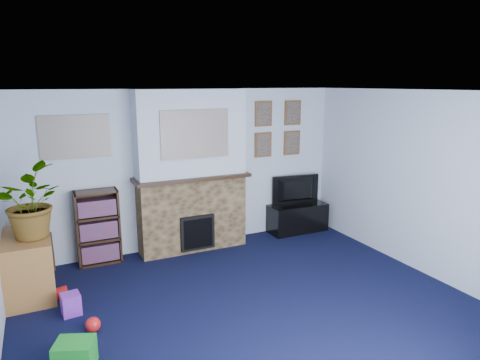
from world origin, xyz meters
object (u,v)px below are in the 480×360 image
tv_stand (297,218)px  television (298,190)px  bookshelf (98,229)px  sideboard (29,267)px

tv_stand → television: size_ratio=1.19×
tv_stand → bookshelf: 3.25m
television → bookshelf: bookshelf is taller
sideboard → tv_stand: bearing=7.4°
tv_stand → television: bearing=90.0°
bookshelf → sideboard: bookshelf is taller
television → bookshelf: size_ratio=0.80×
tv_stand → television: (0.00, 0.02, 0.49)m
tv_stand → sideboard: 4.15m
tv_stand → sideboard: (-4.11, -0.54, 0.12)m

